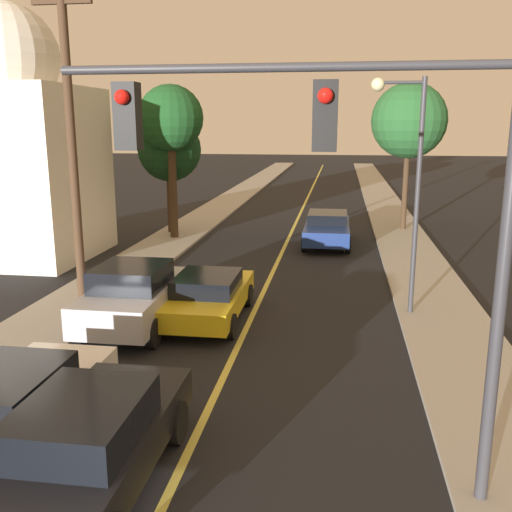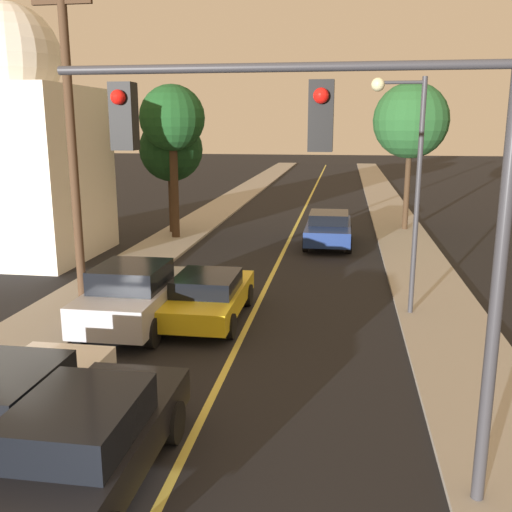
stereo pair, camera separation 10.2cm
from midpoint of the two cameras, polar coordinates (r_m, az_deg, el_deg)
The scene contains 15 objects.
road_surface at distance 40.25m, azimuth 5.25°, elevation 5.35°, with size 8.26×80.00×0.01m.
sidewalk_left at distance 40.92m, azimuth -2.32°, elevation 5.59°, with size 2.50×80.00×0.12m.
sidewalk_right at distance 40.27m, azimuth 12.94°, elevation 5.15°, with size 2.50×80.00×0.12m.
car_near_lane_front at distance 9.15m, azimuth -16.39°, elevation -17.47°, with size 1.98×4.73×1.55m.
car_near_lane_second at distance 15.98m, azimuth -4.60°, elevation -3.95°, with size 1.99×4.43×1.34m.
car_outer_lane_front at distance 10.74m, azimuth -23.21°, elevation -13.67°, with size 1.97×4.70×1.43m.
car_outer_lane_second at distance 15.60m, azimuth -11.91°, elevation -3.86°, with size 2.09×4.35×1.77m.
car_far_oncoming at distance 25.99m, azimuth 7.38°, elevation 2.79°, with size 2.08×4.95×1.48m.
traffic_signal_mast at distance 7.66m, azimuth 9.83°, elevation 7.22°, with size 6.03×0.42×6.21m.
streetlamp_right at distance 16.16m, azimuth 15.01°, elevation 8.79°, with size 1.45×0.36×6.47m.
utility_pole_left at distance 16.21m, azimuth -17.72°, elevation 10.13°, with size 1.60×0.24×8.86m.
tree_left_near at distance 26.97m, azimuth -8.27°, elevation 13.35°, with size 2.99×2.99×7.02m.
tree_left_far at distance 28.45m, azimuth -8.39°, elevation 10.41°, with size 3.07×3.07×5.58m.
tree_right_near at distance 29.85m, azimuth 15.33°, elevation 12.90°, with size 3.71×3.71×7.27m.
domed_building_left at distance 25.07m, azimuth -22.67°, elevation 9.84°, with size 5.77×5.77×9.91m.
Camera 2 is at (2.48, -3.81, 5.37)m, focal length 40.00 mm.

